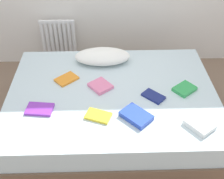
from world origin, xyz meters
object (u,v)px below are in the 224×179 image
object	(u,v)px
radiator	(59,39)
textbook_purple	(40,109)
textbook_navy	(153,96)
textbook_white	(200,124)
pillow	(103,56)
bed	(112,111)
textbook_blue	(136,116)
textbook_pink	(100,86)
textbook_orange	(67,79)
textbook_green	(185,89)
textbook_yellow	(98,116)

from	to	relation	value
radiator	textbook_purple	xyz separation A→B (m)	(0.01, -1.44, 0.12)
textbook_navy	textbook_white	distance (m)	0.50
textbook_white	pillow	bearing A→B (deg)	-177.25
pillow	textbook_navy	xyz separation A→B (m)	(0.46, -0.60, -0.06)
bed	textbook_white	distance (m)	0.89
textbook_blue	textbook_pink	world-z (taller)	textbook_blue
bed	textbook_blue	bearing A→B (deg)	-62.07
radiator	textbook_navy	distance (m)	1.66
textbook_orange	textbook_white	distance (m)	1.32
textbook_navy	textbook_purple	bearing A→B (deg)	-128.02
pillow	radiator	bearing A→B (deg)	128.91
bed	textbook_pink	size ratio (longest dim) A/B	10.28
bed	textbook_navy	world-z (taller)	textbook_navy
bed	textbook_white	size ratio (longest dim) A/B	9.30
textbook_blue	textbook_navy	xyz separation A→B (m)	(0.18, 0.27, -0.01)
textbook_green	textbook_navy	distance (m)	0.32
bed	textbook_navy	xyz separation A→B (m)	(0.38, -0.10, 0.26)
textbook_yellow	textbook_navy	world-z (taller)	textbook_yellow
textbook_orange	textbook_yellow	xyz separation A→B (m)	(0.32, -0.53, 0.00)
textbook_green	textbook_blue	xyz separation A→B (m)	(-0.49, -0.35, 0.01)
textbook_white	textbook_green	bearing A→B (deg)	145.90
textbook_blue	textbook_orange	bearing A→B (deg)	-174.84
textbook_navy	radiator	bearing A→B (deg)	172.24
bed	textbook_purple	size ratio (longest dim) A/B	8.73
pillow	textbook_orange	size ratio (longest dim) A/B	2.82
radiator	textbook_white	bearing A→B (deg)	-51.05
textbook_orange	textbook_purple	distance (m)	0.47
textbook_orange	radiator	bearing A→B (deg)	60.10
textbook_green	textbook_navy	world-z (taller)	textbook_green
textbook_green	textbook_yellow	world-z (taller)	textbook_green
bed	textbook_yellow	size ratio (longest dim) A/B	9.45
bed	radiator	distance (m)	1.37
radiator	textbook_white	distance (m)	2.16
textbook_navy	textbook_yellow	bearing A→B (deg)	-110.31
textbook_purple	textbook_navy	world-z (taller)	textbook_purple
pillow	textbook_green	bearing A→B (deg)	-33.36
textbook_green	textbook_orange	world-z (taller)	textbook_green
radiator	textbook_yellow	size ratio (longest dim) A/B	2.48
textbook_pink	textbook_yellow	bearing A→B (deg)	-40.32
radiator	textbook_navy	bearing A→B (deg)	-51.59
textbook_green	textbook_yellow	size ratio (longest dim) A/B	0.93
textbook_yellow	textbook_white	bearing A→B (deg)	12.26
radiator	textbook_pink	world-z (taller)	radiator
textbook_purple	textbook_blue	size ratio (longest dim) A/B	0.92
pillow	textbook_orange	world-z (taller)	pillow
textbook_yellow	textbook_navy	bearing A→B (deg)	47.26
pillow	bed	bearing A→B (deg)	-80.08
textbook_green	textbook_orange	bearing A→B (deg)	132.13
textbook_orange	textbook_blue	distance (m)	0.84
textbook_blue	textbook_purple	bearing A→B (deg)	-142.17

